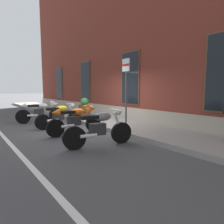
# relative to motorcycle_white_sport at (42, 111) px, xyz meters

# --- Properties ---
(ground_plane) EXTENTS (140.00, 140.00, 0.00)m
(ground_plane) POSITION_rel_motorcycle_white_sport_xyz_m (2.49, 1.22, -0.57)
(ground_plane) COLOR #424244
(sidewalk) EXTENTS (31.32, 2.23, 0.16)m
(sidewalk) POSITION_rel_motorcycle_white_sport_xyz_m (2.49, 2.34, -0.49)
(sidewalk) COLOR gray
(sidewalk) RESTS_ON ground_plane
(lane_stripe) EXTENTS (31.32, 0.12, 0.01)m
(lane_stripe) POSITION_rel_motorcycle_white_sport_xyz_m (2.49, -1.98, -0.57)
(lane_stripe) COLOR silver
(lane_stripe) RESTS_ON ground_plane
(brick_pub_facade) EXTENTS (25.32, 6.35, 9.94)m
(brick_pub_facade) POSITION_rel_motorcycle_white_sport_xyz_m (2.49, 6.58, 4.39)
(brick_pub_facade) COLOR maroon
(brick_pub_facade) RESTS_ON ground_plane
(motorcycle_white_sport) EXTENTS (0.68, 2.13, 1.06)m
(motorcycle_white_sport) POSITION_rel_motorcycle_white_sport_xyz_m (0.00, 0.00, 0.00)
(motorcycle_white_sport) COLOR black
(motorcycle_white_sport) RESTS_ON ground_plane
(motorcycle_yellow_naked) EXTENTS (0.62, 2.02, 0.98)m
(motorcycle_yellow_naked) POSITION_rel_motorcycle_white_sport_xyz_m (1.74, 0.17, -0.09)
(motorcycle_yellow_naked) COLOR black
(motorcycle_yellow_naked) RESTS_ON ground_plane
(motorcycle_orange_sport) EXTENTS (0.62, 2.09, 1.05)m
(motorcycle_orange_sport) POSITION_rel_motorcycle_white_sport_xyz_m (3.24, 0.20, -0.00)
(motorcycle_orange_sport) COLOR black
(motorcycle_orange_sport) RESTS_ON ground_plane
(motorcycle_grey_naked) EXTENTS (0.66, 2.02, 1.02)m
(motorcycle_grey_naked) POSITION_rel_motorcycle_white_sport_xyz_m (4.99, -0.03, -0.08)
(motorcycle_grey_naked) COLOR black
(motorcycle_grey_naked) RESTS_ON ground_plane
(parking_sign) EXTENTS (0.36, 0.07, 2.52)m
(parking_sign) POSITION_rel_motorcycle_white_sport_xyz_m (4.15, 1.68, 1.21)
(parking_sign) COLOR #4C4C51
(parking_sign) RESTS_ON sidewalk
(barrel_planter) EXTENTS (0.62, 0.62, 1.01)m
(barrel_planter) POSITION_rel_motorcycle_white_sport_xyz_m (0.96, 1.80, 0.01)
(barrel_planter) COLOR brown
(barrel_planter) RESTS_ON sidewalk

